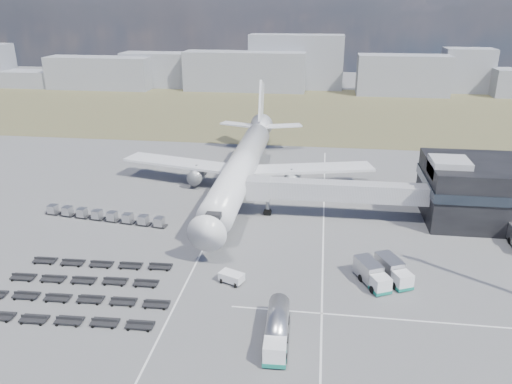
# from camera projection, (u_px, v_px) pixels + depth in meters

# --- Properties ---
(ground) EXTENTS (420.00, 420.00, 0.00)m
(ground) POSITION_uv_depth(u_px,v_px,m) (207.00, 271.00, 69.32)
(ground) COLOR #565659
(ground) RESTS_ON ground
(grass_strip) EXTENTS (420.00, 90.00, 0.01)m
(grass_strip) POSITION_uv_depth(u_px,v_px,m) (279.00, 110.00, 171.02)
(grass_strip) COLOR #4D462E
(grass_strip) RESTS_ON ground
(lane_markings) EXTENTS (47.12, 110.00, 0.01)m
(lane_markings) POSITION_uv_depth(u_px,v_px,m) (279.00, 265.00, 70.88)
(lane_markings) COLOR silver
(lane_markings) RESTS_ON ground
(jet_bridge) EXTENTS (30.30, 3.80, 7.05)m
(jet_bridge) POSITION_uv_depth(u_px,v_px,m) (325.00, 191.00, 84.40)
(jet_bridge) COLOR #939399
(jet_bridge) RESTS_ON ground
(airliner) EXTENTS (51.59, 64.53, 17.62)m
(airliner) POSITION_uv_depth(u_px,v_px,m) (243.00, 164.00, 97.35)
(airliner) COLOR silver
(airliner) RESTS_ON ground
(skyline) EXTENTS (313.58, 24.99, 21.93)m
(skyline) POSITION_uv_depth(u_px,v_px,m) (257.00, 71.00, 206.05)
(skyline) COLOR gray
(skyline) RESTS_ON ground
(fuel_tanker) EXTENTS (2.78, 9.77, 3.13)m
(fuel_tanker) POSITION_uv_depth(u_px,v_px,m) (277.00, 329.00, 54.61)
(fuel_tanker) COLOR silver
(fuel_tanker) RESTS_ON ground
(pushback_tug) EXTENTS (3.63, 2.89, 1.45)m
(pushback_tug) POSITION_uv_depth(u_px,v_px,m) (232.00, 278.00, 66.25)
(pushback_tug) COLOR silver
(pushback_tug) RESTS_ON ground
(catering_truck) EXTENTS (3.02, 5.66, 2.47)m
(catering_truck) POSITION_uv_depth(u_px,v_px,m) (293.00, 181.00, 99.96)
(catering_truck) COLOR silver
(catering_truck) RESTS_ON ground
(service_trucks_near) EXTENTS (7.73, 8.26, 2.64)m
(service_trucks_near) POSITION_uv_depth(u_px,v_px,m) (383.00, 272.00, 66.17)
(service_trucks_near) COLOR silver
(service_trucks_near) RESTS_ON ground
(uld_row) EXTENTS (22.72, 4.43, 1.54)m
(uld_row) POSITION_uv_depth(u_px,v_px,m) (105.00, 216.00, 84.89)
(uld_row) COLOR black
(uld_row) RESTS_ON ground
(baggage_dollies) EXTENTS (25.64, 15.67, 0.76)m
(baggage_dollies) POSITION_uv_depth(u_px,v_px,m) (76.00, 290.00, 64.14)
(baggage_dollies) COLOR black
(baggage_dollies) RESTS_ON ground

